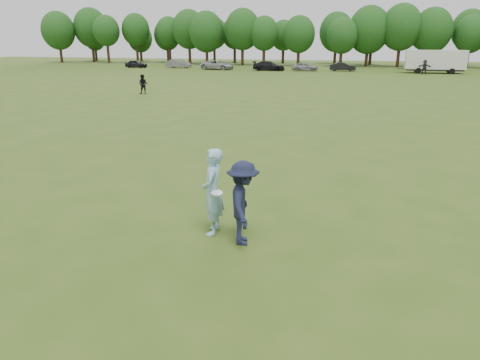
{
  "coord_description": "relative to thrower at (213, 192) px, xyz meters",
  "views": [
    {
      "loc": [
        3.76,
        -8.9,
        4.37
      ],
      "look_at": [
        0.89,
        0.75,
        1.1
      ],
      "focal_mm": 32.0,
      "sensor_mm": 36.0,
      "label": 1
    }
  ],
  "objects": [
    {
      "name": "car_f",
      "position": [
        -0.9,
        60.71,
        -0.38
      ],
      "size": [
        4.07,
        1.7,
        1.31
      ],
      "primitive_type": "imported",
      "rotation": [
        0.0,
        0.0,
        1.65
      ],
      "color": "black",
      "rests_on": "ground"
    },
    {
      "name": "thrower",
      "position": [
        0.0,
        0.0,
        0.0
      ],
      "size": [
        0.6,
        0.82,
        2.07
      ],
      "primitive_type": "imported",
      "rotation": [
        0.0,
        0.0,
        -1.42
      ],
      "color": "#91C5E1",
      "rests_on": "ground"
    },
    {
      "name": "defender",
      "position": [
        0.83,
        -0.32,
        -0.07
      ],
      "size": [
        1.03,
        1.39,
        1.92
      ],
      "primitive_type": "imported",
      "rotation": [
        0.0,
        0.0,
        1.85
      ],
      "color": "#191D37",
      "rests_on": "ground"
    },
    {
      "name": "cargo_trailer",
      "position": [
        11.98,
        59.69,
        0.74
      ],
      "size": [
        9.0,
        2.75,
        3.2
      ],
      "color": "white",
      "rests_on": "ground"
    },
    {
      "name": "disc_in_play",
      "position": [
        0.19,
        -0.23,
        0.07
      ],
      "size": [
        0.27,
        0.28,
        0.08
      ],
      "color": "white",
      "rests_on": "ground"
    },
    {
      "name": "treeline",
      "position": [
        2.33,
        76.99,
        5.23
      ],
      "size": [
        130.35,
        18.39,
        11.74
      ],
      "color": "#332114",
      "rests_on": "ground"
    },
    {
      "name": "car_c",
      "position": [
        -20.55,
        58.63,
        -0.28
      ],
      "size": [
        5.58,
        2.94,
        1.5
      ],
      "primitive_type": "imported",
      "rotation": [
        0.0,
        0.0,
        1.48
      ],
      "color": "#9C9CA1",
      "rests_on": "ground"
    },
    {
      "name": "player_far_a",
      "position": [
        -15.49,
        24.94,
        -0.2
      ],
      "size": [
        0.92,
        0.78,
        1.67
      ],
      "primitive_type": "imported",
      "rotation": [
        0.0,
        0.0,
        0.2
      ],
      "color": "black",
      "rests_on": "ground"
    },
    {
      "name": "car_e",
      "position": [
        -6.5,
        59.33,
        -0.36
      ],
      "size": [
        4.08,
        1.91,
        1.35
      ],
      "primitive_type": "imported",
      "rotation": [
        0.0,
        0.0,
        1.65
      ],
      "color": "gray",
      "rests_on": "ground"
    },
    {
      "name": "car_d",
      "position": [
        -12.05,
        58.62,
        -0.31
      ],
      "size": [
        5.09,
        2.3,
        1.45
      ],
      "primitive_type": "imported",
      "rotation": [
        0.0,
        0.0,
        1.63
      ],
      "color": "black",
      "rests_on": "ground"
    },
    {
      "name": "car_b",
      "position": [
        -28.66,
        61.28,
        -0.31
      ],
      "size": [
        4.44,
        1.77,
        1.44
      ],
      "primitive_type": "imported",
      "rotation": [
        0.0,
        0.0,
        1.51
      ],
      "color": "slate",
      "rests_on": "ground"
    },
    {
      "name": "player_far_d",
      "position": [
        10.43,
        57.25,
        -0.06
      ],
      "size": [
        1.87,
        0.83,
        1.95
      ],
      "primitive_type": "imported",
      "rotation": [
        0.0,
        0.0,
        -0.14
      ],
      "color": "#282828",
      "rests_on": "ground"
    },
    {
      "name": "ground",
      "position": [
        -0.48,
        0.09,
        -1.03
      ],
      "size": [
        200.0,
        200.0,
        0.0
      ],
      "primitive_type": "plane",
      "color": "#355016",
      "rests_on": "ground"
    },
    {
      "name": "car_a",
      "position": [
        -35.79,
        59.47,
        -0.38
      ],
      "size": [
        3.88,
        1.65,
        1.31
      ],
      "primitive_type": "imported",
      "rotation": [
        0.0,
        0.0,
        1.54
      ],
      "color": "black",
      "rests_on": "ground"
    }
  ]
}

